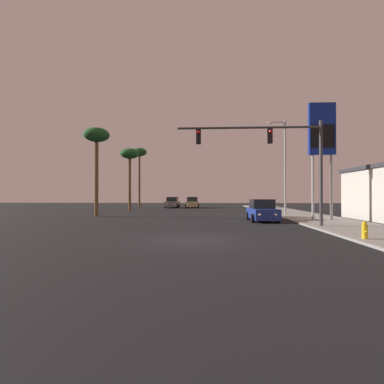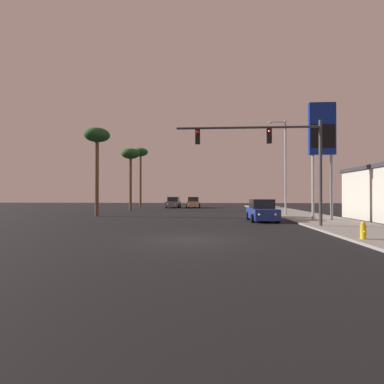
{
  "view_description": "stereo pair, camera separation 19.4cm",
  "coord_description": "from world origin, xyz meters",
  "px_view_note": "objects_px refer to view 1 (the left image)",
  "views": [
    {
      "loc": [
        0.74,
        -13.52,
        2.03
      ],
      "look_at": [
        -0.63,
        12.48,
        2.26
      ],
      "focal_mm": 28.0,
      "sensor_mm": 36.0,
      "label": 1
    },
    {
      "loc": [
        0.93,
        -13.51,
        2.03
      ],
      "look_at": [
        -0.63,
        12.48,
        2.26
      ],
      "focal_mm": 28.0,
      "sensor_mm": 36.0,
      "label": 2
    }
  ],
  "objects_px": {
    "car_grey": "(172,203)",
    "traffic_light_mast": "(277,150)",
    "palm_tree_near": "(97,139)",
    "gas_station_sign": "(322,135)",
    "palm_tree_mid": "(130,157)",
    "fire_hydrant": "(365,230)",
    "car_tan": "(192,203)",
    "street_lamp": "(284,162)",
    "palm_tree_far": "(139,156)",
    "car_blue": "(262,211)"
  },
  "relations": [
    {
      "from": "palm_tree_mid",
      "to": "gas_station_sign",
      "type": "bearing_deg",
      "value": -36.69
    },
    {
      "from": "fire_hydrant",
      "to": "palm_tree_far",
      "type": "relative_size",
      "value": 0.08
    },
    {
      "from": "palm_tree_near",
      "to": "gas_station_sign",
      "type": "bearing_deg",
      "value": -11.63
    },
    {
      "from": "palm_tree_near",
      "to": "palm_tree_mid",
      "type": "bearing_deg",
      "value": 87.05
    },
    {
      "from": "fire_hydrant",
      "to": "street_lamp",
      "type": "bearing_deg",
      "value": 88.33
    },
    {
      "from": "gas_station_sign",
      "to": "fire_hydrant",
      "type": "relative_size",
      "value": 11.84
    },
    {
      "from": "street_lamp",
      "to": "gas_station_sign",
      "type": "height_order",
      "value": "same"
    },
    {
      "from": "street_lamp",
      "to": "palm_tree_far",
      "type": "relative_size",
      "value": 0.94
    },
    {
      "from": "car_tan",
      "to": "palm_tree_far",
      "type": "distance_m",
      "value": 11.5
    },
    {
      "from": "gas_station_sign",
      "to": "traffic_light_mast",
      "type": "bearing_deg",
      "value": -133.45
    },
    {
      "from": "palm_tree_mid",
      "to": "palm_tree_near",
      "type": "bearing_deg",
      "value": -92.95
    },
    {
      "from": "palm_tree_mid",
      "to": "street_lamp",
      "type": "bearing_deg",
      "value": -26.7
    },
    {
      "from": "car_grey",
      "to": "car_tan",
      "type": "xyz_separation_m",
      "value": [
        3.09,
        0.19,
        0.0
      ]
    },
    {
      "from": "car_grey",
      "to": "palm_tree_mid",
      "type": "distance_m",
      "value": 11.47
    },
    {
      "from": "car_grey",
      "to": "traffic_light_mast",
      "type": "bearing_deg",
      "value": 111.55
    },
    {
      "from": "car_grey",
      "to": "street_lamp",
      "type": "height_order",
      "value": "street_lamp"
    },
    {
      "from": "palm_tree_mid",
      "to": "palm_tree_near",
      "type": "distance_m",
      "value": 10.02
    },
    {
      "from": "street_lamp",
      "to": "palm_tree_far",
      "type": "distance_m",
      "value": 26.25
    },
    {
      "from": "gas_station_sign",
      "to": "palm_tree_far",
      "type": "height_order",
      "value": "palm_tree_far"
    },
    {
      "from": "car_tan",
      "to": "gas_station_sign",
      "type": "relative_size",
      "value": 0.48
    },
    {
      "from": "palm_tree_mid",
      "to": "palm_tree_far",
      "type": "xyz_separation_m",
      "value": [
        -1.07,
        10.0,
        1.44
      ]
    },
    {
      "from": "fire_hydrant",
      "to": "palm_tree_far",
      "type": "height_order",
      "value": "palm_tree_far"
    },
    {
      "from": "car_blue",
      "to": "traffic_light_mast",
      "type": "relative_size",
      "value": 0.48
    },
    {
      "from": "car_blue",
      "to": "palm_tree_near",
      "type": "height_order",
      "value": "palm_tree_near"
    },
    {
      "from": "palm_tree_far",
      "to": "traffic_light_mast",
      "type": "bearing_deg",
      "value": -62.0
    },
    {
      "from": "street_lamp",
      "to": "car_grey",
      "type": "bearing_deg",
      "value": 126.36
    },
    {
      "from": "gas_station_sign",
      "to": "palm_tree_mid",
      "type": "relative_size",
      "value": 1.13
    },
    {
      "from": "street_lamp",
      "to": "palm_tree_mid",
      "type": "distance_m",
      "value": 19.28
    },
    {
      "from": "car_tan",
      "to": "palm_tree_mid",
      "type": "bearing_deg",
      "value": 47.83
    },
    {
      "from": "car_blue",
      "to": "car_tan",
      "type": "distance_m",
      "value": 23.95
    },
    {
      "from": "gas_station_sign",
      "to": "palm_tree_far",
      "type": "relative_size",
      "value": 0.94
    },
    {
      "from": "car_tan",
      "to": "gas_station_sign",
      "type": "distance_m",
      "value": 26.06
    },
    {
      "from": "fire_hydrant",
      "to": "palm_tree_mid",
      "type": "bearing_deg",
      "value": 124.61
    },
    {
      "from": "car_tan",
      "to": "street_lamp",
      "type": "xyz_separation_m",
      "value": [
        9.62,
        -17.45,
        4.36
      ]
    },
    {
      "from": "gas_station_sign",
      "to": "palm_tree_far",
      "type": "bearing_deg",
      "value": 129.57
    },
    {
      "from": "palm_tree_far",
      "to": "palm_tree_near",
      "type": "bearing_deg",
      "value": -88.42
    },
    {
      "from": "palm_tree_near",
      "to": "palm_tree_far",
      "type": "bearing_deg",
      "value": 91.58
    },
    {
      "from": "car_grey",
      "to": "palm_tree_near",
      "type": "xyz_separation_m",
      "value": [
        -4.96,
        -18.63,
        6.46
      ]
    },
    {
      "from": "street_lamp",
      "to": "palm_tree_near",
      "type": "bearing_deg",
      "value": -175.56
    },
    {
      "from": "street_lamp",
      "to": "palm_tree_near",
      "type": "relative_size",
      "value": 1.08
    },
    {
      "from": "traffic_light_mast",
      "to": "palm_tree_far",
      "type": "height_order",
      "value": "palm_tree_far"
    },
    {
      "from": "car_grey",
      "to": "palm_tree_mid",
      "type": "xyz_separation_m",
      "value": [
        -4.45,
        -8.63,
        6.11
      ]
    },
    {
      "from": "car_blue",
      "to": "fire_hydrant",
      "type": "relative_size",
      "value": 5.71
    },
    {
      "from": "gas_station_sign",
      "to": "palm_tree_mid",
      "type": "bearing_deg",
      "value": 143.31
    },
    {
      "from": "car_grey",
      "to": "palm_tree_far",
      "type": "relative_size",
      "value": 0.45
    },
    {
      "from": "car_tan",
      "to": "gas_station_sign",
      "type": "xyz_separation_m",
      "value": [
        11.2,
        -22.79,
        5.86
      ]
    },
    {
      "from": "palm_tree_far",
      "to": "car_blue",
      "type": "bearing_deg",
      "value": -57.91
    },
    {
      "from": "car_tan",
      "to": "palm_tree_mid",
      "type": "xyz_separation_m",
      "value": [
        -7.53,
        -8.82,
        6.11
      ]
    },
    {
      "from": "car_blue",
      "to": "palm_tree_mid",
      "type": "relative_size",
      "value": 0.55
    },
    {
      "from": "street_lamp",
      "to": "palm_tree_near",
      "type": "distance_m",
      "value": 17.85
    }
  ]
}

